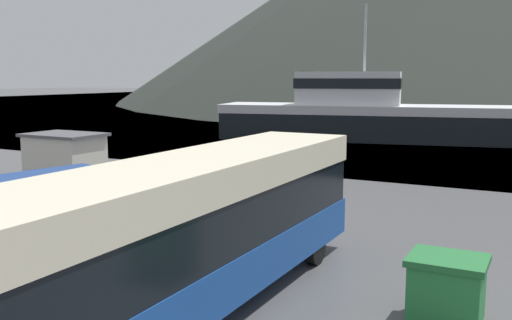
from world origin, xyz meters
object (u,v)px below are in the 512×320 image
(tour_bus, at_px, (184,232))
(delivery_van, at_px, (53,217))
(storage_bin, at_px, (447,288))
(small_boat, at_px, (307,128))
(dock_kiosk, at_px, (65,164))
(fishing_boat, at_px, (374,114))

(tour_bus, distance_m, delivery_van, 5.21)
(storage_bin, distance_m, small_boat, 39.20)
(tour_bus, distance_m, storage_bin, 5.43)
(delivery_van, bearing_deg, dock_kiosk, 146.30)
(storage_bin, bearing_deg, delivery_van, -173.30)
(tour_bus, relative_size, small_boat, 1.56)
(storage_bin, bearing_deg, small_boat, 116.80)
(delivery_van, bearing_deg, storage_bin, 18.84)
(fishing_boat, xyz_separation_m, small_boat, (-6.81, 2.80, -1.57))
(small_boat, bearing_deg, storage_bin, -178.79)
(fishing_boat, height_order, storage_bin, fishing_boat)
(tour_bus, xyz_separation_m, delivery_van, (-5.03, 1.25, -0.56))
(tour_bus, bearing_deg, storage_bin, 26.65)
(storage_bin, xyz_separation_m, dock_kiosk, (-16.24, 5.53, 0.63))
(tour_bus, bearing_deg, delivery_van, 165.87)
(tour_bus, relative_size, dock_kiosk, 4.11)
(tour_bus, xyz_separation_m, fishing_boat, (-6.13, 34.58, 0.20))
(tour_bus, relative_size, delivery_van, 1.96)
(dock_kiosk, bearing_deg, tour_bus, -34.54)
(fishing_boat, xyz_separation_m, storage_bin, (10.86, -32.19, -1.36))
(fishing_boat, bearing_deg, delivery_van, -9.96)
(tour_bus, distance_m, dock_kiosk, 13.98)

